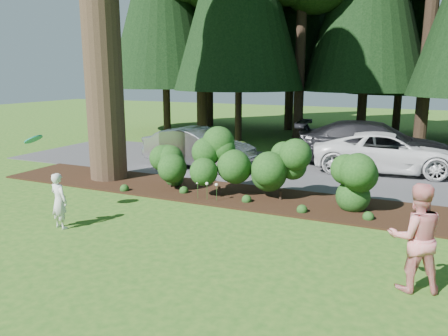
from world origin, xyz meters
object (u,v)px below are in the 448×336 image
object	(u,v)px
car_white_suv	(387,152)
child	(59,201)
frisbee	(33,139)
adult	(416,237)
car_silver_wagon	(198,148)
car_dark_suv	(374,144)

from	to	relation	value
car_white_suv	child	size ratio (longest dim) A/B	3.93
child	frisbee	size ratio (longest dim) A/B	2.98
adult	frisbee	world-z (taller)	frisbee
car_silver_wagon	adult	world-z (taller)	adult
car_white_suv	car_dark_suv	world-z (taller)	car_dark_suv
car_white_suv	frisbee	distance (m)	11.87
car_white_suv	child	bearing A→B (deg)	138.65
frisbee	car_dark_suv	bearing A→B (deg)	55.75
car_dark_suv	frisbee	xyz separation A→B (m)	(-6.87, -10.09, 1.13)
car_dark_suv	adult	size ratio (longest dim) A/B	3.20
car_silver_wagon	frisbee	bearing A→B (deg)	-177.25
car_silver_wagon	adult	size ratio (longest dim) A/B	2.44
car_dark_suv	frisbee	size ratio (longest dim) A/B	13.27
car_dark_suv	adult	xyz separation A→B (m)	(1.74, -10.16, 0.04)
child	adult	world-z (taller)	adult
adult	frisbee	size ratio (longest dim) A/B	4.14
car_silver_wagon	car_dark_suv	size ratio (longest dim) A/B	0.76
car_silver_wagon	adult	distance (m)	10.64
car_white_suv	frisbee	xyz separation A→B (m)	(-7.44, -9.16, 1.26)
car_white_suv	car_dark_suv	size ratio (longest dim) A/B	0.88
adult	child	bearing A→B (deg)	-17.46
car_silver_wagon	adult	bearing A→B (deg)	-123.61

